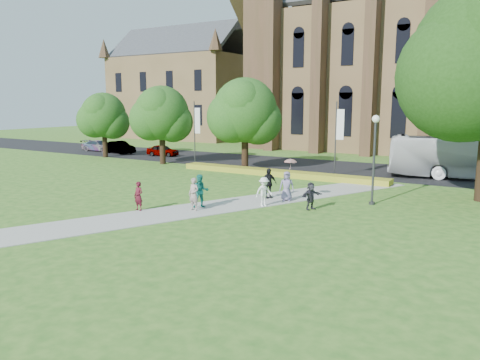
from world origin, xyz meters
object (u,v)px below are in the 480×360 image
Objects in this scene: streetlamp at (374,149)px; car_2 at (99,146)px; car_1 at (120,147)px; tour_coach at (471,157)px; car_0 at (163,150)px; pedestrian_0 at (138,196)px.

streetlamp is 1.18× the size of car_2.
car_2 is (-4.20, 0.60, -0.07)m from car_1.
streetlamp is at bearing 149.08° from tour_coach.
car_2 is (-10.12, -0.06, 0.02)m from car_0.
tour_coach reaches higher than car_0.
car_2 is at bearing 142.92° from pedestrian_0.
car_0 is 26.44m from pedestrian_0.
pedestrian_0 is (-10.58, -8.42, -2.45)m from streetlamp.
car_0 is at bearing -95.46° from car_2.
car_1 is (-32.69, 11.82, -2.57)m from streetlamp.
tour_coach reaches higher than car_2.
tour_coach is 3.40× the size of car_0.
pedestrian_0 reaches higher than car_1.
car_0 is 10.12m from car_2.
car_1 is 29.98m from pedestrian_0.
car_0 is at bearing 77.10° from tour_coach.
streetlamp is 0.42× the size of tour_coach.
car_0 is (-30.76, -0.52, -1.10)m from tour_coach.
car_1 is 0.97× the size of car_2.
tour_coach is 2.79× the size of car_2.
car_2 is at bearing 161.40° from streetlamp.
car_2 is at bearing 91.96° from car_1.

